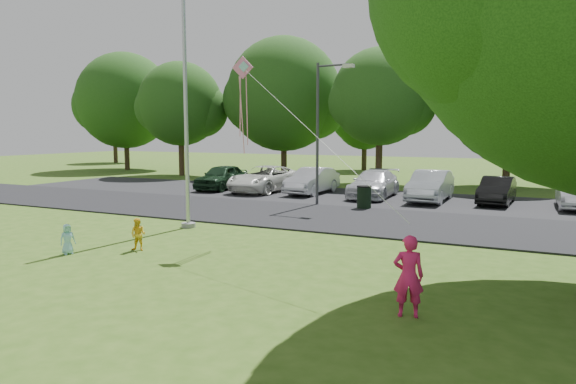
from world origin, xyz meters
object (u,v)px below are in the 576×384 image
at_px(street_lamp, 323,121).
at_px(child_blue, 67,239).
at_px(child_yellow, 138,234).
at_px(flagpole, 186,109).
at_px(trash_can, 364,197).
at_px(kite, 245,84).
at_px(woman, 408,276).

bearing_deg(street_lamp, child_blue, -98.20).
bearing_deg(child_yellow, flagpole, 90.24).
bearing_deg(flagpole, child_yellow, -76.04).
relative_size(trash_can, child_blue, 1.23).
xyz_separation_m(street_lamp, child_yellow, (-1.43, -10.56, -3.41)).
xyz_separation_m(flagpole, kite, (3.24, -1.46, 0.62)).
distance_m(flagpole, child_yellow, 5.21).
bearing_deg(kite, flagpole, 147.87).
height_order(child_yellow, child_blue, child_yellow).
relative_size(flagpole, street_lamp, 1.55).
height_order(child_blue, kite, kite).
bearing_deg(trash_can, kite, -97.72).
relative_size(woman, child_yellow, 1.63).
relative_size(street_lamp, child_blue, 7.59).
bearing_deg(woman, child_blue, -21.12).
xyz_separation_m(trash_can, woman, (4.66, -12.35, 0.24)).
relative_size(street_lamp, kite, 1.03).
distance_m(flagpole, kite, 3.61).
distance_m(woman, child_blue, 9.65).
bearing_deg(child_blue, woman, -72.74).
xyz_separation_m(trash_can, child_yellow, (-3.48, -10.39, -0.06)).
xyz_separation_m(street_lamp, trash_can, (2.06, -0.18, -3.35)).
xyz_separation_m(woman, child_yellow, (-8.14, 1.96, -0.30)).
bearing_deg(child_blue, flagpole, 14.81).
xyz_separation_m(flagpole, street_lamp, (2.31, 7.00, -0.29)).
bearing_deg(woman, flagpole, -47.97).
bearing_deg(street_lamp, trash_can, 0.79).
distance_m(flagpole, trash_can, 8.88).
height_order(woman, child_blue, woman).
bearing_deg(child_blue, street_lamp, 8.01).
bearing_deg(child_blue, child_yellow, -29.26).
relative_size(flagpole, woman, 6.53).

